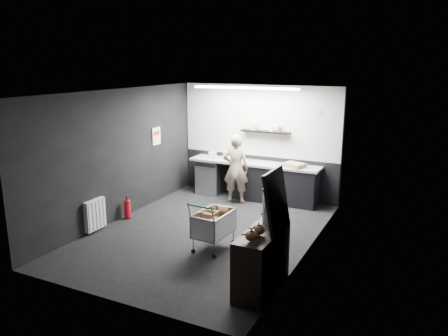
% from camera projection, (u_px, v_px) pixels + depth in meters
% --- Properties ---
extents(floor, '(5.50, 5.50, 0.00)m').
position_uv_depth(floor, '(206.00, 232.00, 8.46)').
color(floor, black).
rests_on(floor, ground).
extents(ceiling, '(5.50, 5.50, 0.00)m').
position_uv_depth(ceiling, '(204.00, 92.00, 7.82)').
color(ceiling, white).
rests_on(ceiling, wall_back).
extents(wall_back, '(5.50, 0.00, 5.50)m').
position_uv_depth(wall_back, '(259.00, 141.00, 10.54)').
color(wall_back, black).
rests_on(wall_back, floor).
extents(wall_front, '(5.50, 0.00, 5.50)m').
position_uv_depth(wall_front, '(105.00, 208.00, 5.74)').
color(wall_front, black).
rests_on(wall_front, floor).
extents(wall_left, '(0.00, 5.50, 5.50)m').
position_uv_depth(wall_left, '(120.00, 155.00, 9.00)').
color(wall_left, black).
rests_on(wall_left, floor).
extents(wall_right, '(0.00, 5.50, 5.50)m').
position_uv_depth(wall_right, '(310.00, 177.00, 7.29)').
color(wall_right, black).
rests_on(wall_right, floor).
extents(kitchen_wall_panel, '(3.95, 0.02, 1.70)m').
position_uv_depth(kitchen_wall_panel, '(259.00, 121.00, 10.41)').
color(kitchen_wall_panel, silver).
rests_on(kitchen_wall_panel, wall_back).
extents(dado_panel, '(3.95, 0.02, 1.00)m').
position_uv_depth(dado_panel, '(258.00, 175.00, 10.73)').
color(dado_panel, black).
rests_on(dado_panel, wall_back).
extents(floating_shelf, '(1.20, 0.22, 0.04)m').
position_uv_depth(floating_shelf, '(265.00, 132.00, 10.28)').
color(floating_shelf, black).
rests_on(floating_shelf, wall_back).
extents(wall_clock, '(0.20, 0.03, 0.20)m').
position_uv_depth(wall_clock, '(318.00, 111.00, 9.73)').
color(wall_clock, silver).
rests_on(wall_clock, wall_back).
extents(poster, '(0.02, 0.30, 0.40)m').
position_uv_depth(poster, '(156.00, 136.00, 10.08)').
color(poster, white).
rests_on(poster, wall_left).
extents(poster_red_band, '(0.02, 0.22, 0.10)m').
position_uv_depth(poster_red_band, '(156.00, 133.00, 10.06)').
color(poster_red_band, red).
rests_on(poster_red_band, poster).
extents(radiator, '(0.10, 0.50, 0.60)m').
position_uv_depth(radiator, '(95.00, 215.00, 8.42)').
color(radiator, silver).
rests_on(radiator, wall_left).
extents(ceiling_strip, '(2.40, 0.20, 0.04)m').
position_uv_depth(ceiling_strip, '(245.00, 88.00, 9.45)').
color(ceiling_strip, white).
rests_on(ceiling_strip, ceiling).
extents(prep_counter, '(3.20, 0.61, 0.90)m').
position_uv_depth(prep_counter, '(259.00, 181.00, 10.41)').
color(prep_counter, black).
rests_on(prep_counter, floor).
extents(person, '(0.66, 0.51, 1.62)m').
position_uv_depth(person, '(236.00, 169.00, 10.10)').
color(person, beige).
rests_on(person, floor).
extents(shopping_cart, '(0.54, 0.86, 0.92)m').
position_uv_depth(shopping_cart, '(213.00, 225.00, 7.65)').
color(shopping_cart, silver).
rests_on(shopping_cart, floor).
extents(sideboard, '(0.51, 1.20, 1.79)m').
position_uv_depth(sideboard, '(263.00, 252.00, 6.25)').
color(sideboard, black).
rests_on(sideboard, floor).
extents(fire_extinguisher, '(0.14, 0.14, 0.46)m').
position_uv_depth(fire_extinguisher, '(127.00, 208.00, 9.17)').
color(fire_extinguisher, red).
rests_on(fire_extinguisher, floor).
extents(cardboard_box, '(0.55, 0.48, 0.09)m').
position_uv_depth(cardboard_box, '(294.00, 165.00, 9.88)').
color(cardboard_box, tan).
rests_on(cardboard_box, prep_counter).
extents(pink_tub, '(0.20, 0.20, 0.20)m').
position_uv_depth(pink_tub, '(227.00, 155.00, 10.64)').
color(pink_tub, beige).
rests_on(pink_tub, prep_counter).
extents(white_container, '(0.20, 0.17, 0.16)m').
position_uv_depth(white_container, '(213.00, 155.00, 10.76)').
color(white_container, silver).
rests_on(white_container, prep_counter).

